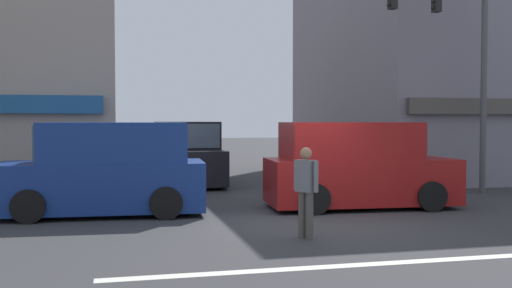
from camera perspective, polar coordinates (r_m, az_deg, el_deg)
name	(u,v)px	position (r m, az deg, el deg)	size (l,w,h in m)	color
ground_plane	(322,224)	(12.67, 6.27, -7.56)	(120.00, 120.00, 0.00)	#333335
lane_marking_stripe	(400,262)	(9.51, 13.57, -10.90)	(9.00, 0.24, 0.01)	silver
building_right_corner	(470,35)	(26.81, 19.73, 9.74)	(12.08, 11.13, 11.41)	slate
utility_pole_far_right	(469,78)	(23.36, 19.67, 5.93)	(1.40, 0.22, 7.11)	brown
traffic_light_mast	(457,51)	(18.52, 18.56, 8.40)	(4.88, 0.59, 6.20)	#47474C
van_crossing_center	(187,154)	(20.40, -6.61, -0.99)	(2.18, 4.67, 2.11)	black
van_parked_curbside	(357,167)	(14.97, 9.62, -2.19)	(4.71, 2.27, 2.11)	maroon
van_approaching_near	(106,171)	(14.07, -14.09, -2.51)	(4.71, 2.26, 2.11)	navy
pedestrian_mid_crossing	(306,187)	(10.96, 4.77, -4.08)	(0.37, 0.51, 1.67)	#4C4742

